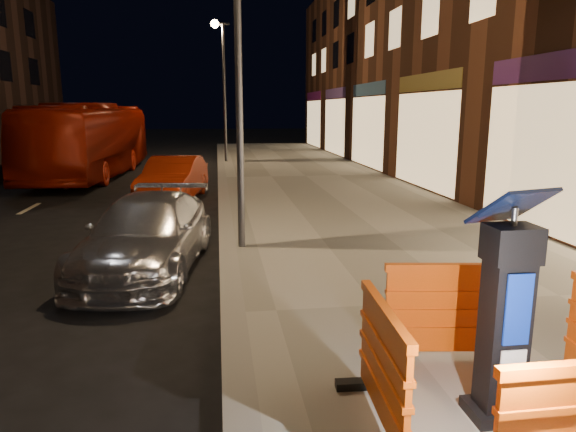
{
  "coord_description": "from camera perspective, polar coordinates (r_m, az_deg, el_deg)",
  "views": [
    {
      "loc": [
        -0.13,
        -5.8,
        2.54
      ],
      "look_at": [
        0.8,
        1.0,
        1.1
      ],
      "focal_mm": 32.0,
      "sensor_mm": 36.0,
      "label": 1
    }
  ],
  "objects": [
    {
      "name": "street_lamp_far",
      "position": [
        23.81,
        -7.06,
        13.26
      ],
      "size": [
        0.12,
        0.12,
        6.0
      ],
      "primitive_type": "cylinder",
      "color": "#3F3F44",
      "rests_on": "sidewalk"
    },
    {
      "name": "street_lamp_mid",
      "position": [
        8.82,
        -5.51,
        15.77
      ],
      "size": [
        0.12,
        0.12,
        6.0
      ],
      "primitive_type": "cylinder",
      "color": "#3F3F44",
      "rests_on": "sidewalk"
    },
    {
      "name": "bus_doubledecker",
      "position": [
        20.89,
        -20.73,
        4.13
      ],
      "size": [
        2.73,
        9.87,
        2.72
      ],
      "primitive_type": "imported",
      "rotation": [
        0.0,
        0.0,
        -0.05
      ],
      "color": "#7F1002",
      "rests_on": "ground"
    },
    {
      "name": "barrier_back",
      "position": [
        5.21,
        17.31,
        -10.19
      ],
      "size": [
        1.3,
        0.67,
        0.97
      ],
      "primitive_type": "cube",
      "rotation": [
        0.0,
        0.0,
        -0.13
      ],
      "color": "#DF4F0B",
      "rests_on": "sidewalk"
    },
    {
      "name": "car_red",
      "position": [
        14.81,
        -12.49,
        1.72
      ],
      "size": [
        1.86,
        3.87,
        1.22
      ],
      "primitive_type": "imported",
      "rotation": [
        0.0,
        0.0,
        -0.16
      ],
      "color": "maroon",
      "rests_on": "ground"
    },
    {
      "name": "barrier_kerbside",
      "position": [
        4.08,
        10.5,
        -16.26
      ],
      "size": [
        0.57,
        1.26,
        0.97
      ],
      "primitive_type": "cube",
      "rotation": [
        0.0,
        0.0,
        1.52
      ],
      "color": "#DF4F0B",
      "rests_on": "sidewalk"
    },
    {
      "name": "parking_kiosk",
      "position": [
        4.3,
        23.01,
        -9.92
      ],
      "size": [
        0.59,
        0.59,
        1.73
      ],
      "primitive_type": "cube",
      "rotation": [
        0.0,
        0.0,
        -0.08
      ],
      "color": "black",
      "rests_on": "sidewalk"
    },
    {
      "name": "ground_plane",
      "position": [
        6.33,
        -6.09,
        -11.88
      ],
      "size": [
        120.0,
        120.0,
        0.0
      ],
      "primitive_type": "plane",
      "color": "black",
      "rests_on": "ground"
    },
    {
      "name": "sidewalk",
      "position": [
        7.03,
        19.49,
        -9.37
      ],
      "size": [
        6.0,
        60.0,
        0.15
      ],
      "primitive_type": "cube",
      "color": "gray",
      "rests_on": "ground"
    },
    {
      "name": "car_silver",
      "position": [
        8.6,
        -15.18,
        -5.75
      ],
      "size": [
        2.15,
        4.19,
        1.16
      ],
      "primitive_type": "imported",
      "rotation": [
        0.0,
        0.0,
        -0.13
      ],
      "color": "silver",
      "rests_on": "ground"
    },
    {
      "name": "kerb",
      "position": [
        6.3,
        -6.1,
        -11.25
      ],
      "size": [
        0.3,
        60.0,
        0.15
      ],
      "primitive_type": "cube",
      "color": "slate",
      "rests_on": "ground"
    }
  ]
}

